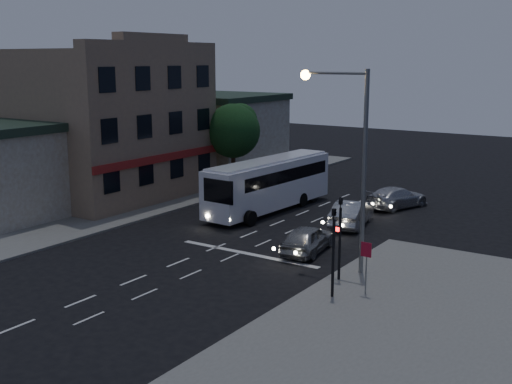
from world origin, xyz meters
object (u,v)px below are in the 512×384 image
Objects in this scene: car_sedan_b at (397,197)px; traffic_signal_side at (334,242)px; streetlight at (351,147)px; street_tree at (233,128)px; car_suv at (307,239)px; tour_bus at (269,183)px; traffic_signal_main at (340,228)px; car_sedan_a at (352,213)px; regulatory_sign at (366,260)px.

traffic_signal_side is (3.91, -16.86, 1.73)m from car_sedan_b.
streetlight is 1.45× the size of street_tree.
streetlight reaches higher than car_suv.
traffic_signal_main reaches higher than tour_bus.
traffic_signal_main is (3.26, -3.02, 1.71)m from car_suv.
car_sedan_a reaches higher than car_suv.
streetlight reaches higher than traffic_signal_main.
car_sedan_a is 9.92m from traffic_signal_main.
car_sedan_a is (6.00, -0.51, -1.04)m from tour_bus.
traffic_signal_main is 2.14m from regulatory_sign.
car_suv is 17.25m from street_tree.
tour_bus is 8.17m from street_tree.
car_suv is 6.05m from car_sedan_a.
regulatory_sign is at bearing 43.92° from traffic_signal_side.
tour_bus is 1.76× the size of street_tree.
regulatory_sign is 5.18m from streetlight.
traffic_signal_side is at bearing -44.50° from street_tree.
street_tree is at bearing 145.73° from tour_bus.
traffic_signal_side is 1.86× the size of regulatory_sign.
streetlight is at bearing 120.29° from car_sedan_b.
streetlight is (-1.96, 2.44, 4.14)m from regulatory_sign.
street_tree reaches higher than car_suv.
car_sedan_b is at bearing 42.50° from tour_bus.
regulatory_sign is 0.35× the size of street_tree.
streetlight is at bearing -39.51° from street_tree.
traffic_signal_main is 1.86× the size of regulatory_sign.
car_sedan_b is (0.05, 11.86, -0.03)m from car_suv.
car_sedan_b is 1.16× the size of traffic_signal_main.
regulatory_sign reaches higher than car_suv.
traffic_signal_side is 4.84m from streetlight.
car_suv is 1.02× the size of traffic_signal_side.
traffic_signal_side is (0.70, -1.98, 0.00)m from traffic_signal_main.
tour_bus is at bearing 57.34° from car_sedan_b.
car_sedan_b is 16.67m from regulatory_sign.
tour_bus is at bearing 135.31° from traffic_signal_main.
car_sedan_a is 1.12× the size of traffic_signal_main.
car_sedan_b is at bearing 2.91° from street_tree.
streetlight is (-0.26, 1.42, 3.31)m from traffic_signal_main.
tour_bus reaches higher than car_sedan_a.
traffic_signal_main is (3.21, -14.89, 1.73)m from car_sedan_b.
car_sedan_a is at bearing -1.82° from tour_bus.
tour_bus is 2.67× the size of traffic_signal_main.
street_tree is (-12.59, -0.64, 3.81)m from car_sedan_b.
car_suv is 11.86m from car_sedan_b.
car_sedan_b is 0.76× the size of street_tree.
regulatory_sign is at bearing -39.87° from tour_bus.
car_sedan_a is 0.97× the size of car_sedan_b.
traffic_signal_main is at bearing -41.62° from tour_bus.
car_suv is 6.46m from regulatory_sign.
car_suv is at bearing 107.68° from car_sedan_b.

